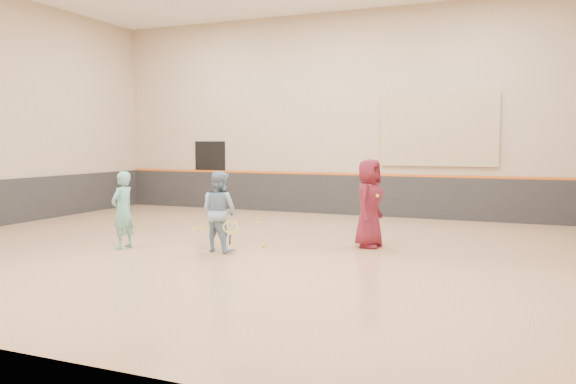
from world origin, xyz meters
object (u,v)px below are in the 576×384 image
at_px(young_man, 369,203).
at_px(girl, 123,210).
at_px(instructor, 219,211).
at_px(spare_racket, 198,227).

bearing_deg(young_man, girl, 119.35).
xyz_separation_m(instructor, spare_racket, (-1.92, 2.35, -0.75)).
xyz_separation_m(girl, young_man, (4.59, 2.06, 0.12)).
relative_size(girl, young_man, 0.86).
bearing_deg(girl, young_man, 115.69).
bearing_deg(young_man, spare_racket, 85.58).
distance_m(instructor, young_man, 3.07).
xyz_separation_m(girl, instructor, (1.96, 0.48, 0.01)).
bearing_deg(girl, spare_racket, -179.37).
distance_m(instructor, spare_racket, 3.13).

